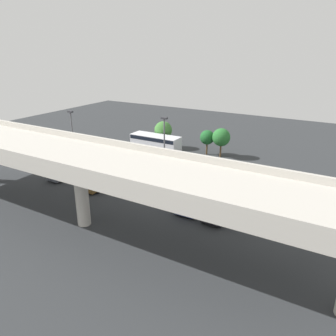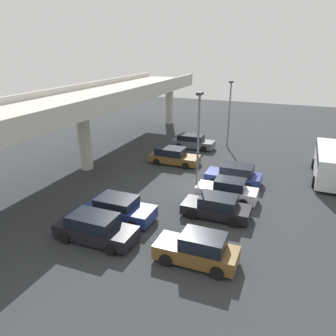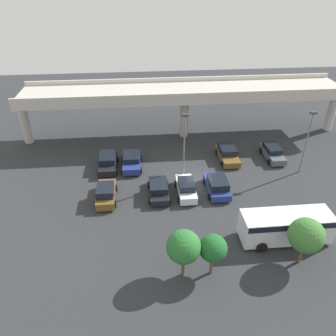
# 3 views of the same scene
# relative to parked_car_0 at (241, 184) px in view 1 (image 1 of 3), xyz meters

# --- Properties ---
(ground_plane) EXTENTS (88.07, 88.07, 0.00)m
(ground_plane) POSITION_rel_parked_car_0_xyz_m (9.60, 2.32, -0.80)
(ground_plane) COLOR #2D3033
(highway_overpass) EXTENTS (42.23, 6.79, 7.09)m
(highway_overpass) POSITION_rel_parked_car_0_xyz_m (9.60, 13.69, 5.08)
(highway_overpass) COLOR #BCB7AD
(highway_overpass) RESTS_ON ground_plane
(parked_car_0) EXTENTS (2.02, 4.34, 1.72)m
(parked_car_0) POSITION_rel_parked_car_0_xyz_m (0.00, 0.00, 0.00)
(parked_car_0) COLOR brown
(parked_car_0) RESTS_ON ground_plane
(parked_car_1) EXTENTS (2.25, 4.56, 1.53)m
(parked_car_1) POSITION_rel_parked_car_0_xyz_m (2.51, 6.14, -0.06)
(parked_car_1) COLOR navy
(parked_car_1) RESTS_ON ground_plane
(parked_car_2) EXTENTS (2.15, 4.46, 1.50)m
(parked_car_2) POSITION_rel_parked_car_0_xyz_m (5.22, 0.31, -0.09)
(parked_car_2) COLOR black
(parked_car_2) RESTS_ON ground_plane
(parked_car_3) EXTENTS (1.96, 4.43, 1.63)m
(parked_car_3) POSITION_rel_parked_car_0_xyz_m (7.99, 0.21, -0.05)
(parked_car_3) COLOR silver
(parked_car_3) RESTS_ON ground_plane
(parked_car_4) EXTENTS (2.26, 4.45, 1.63)m
(parked_car_4) POSITION_rel_parked_car_0_xyz_m (11.20, 0.33, -0.02)
(parked_car_4) COLOR navy
(parked_car_4) RESTS_ON ground_plane
(parked_car_5) EXTENTS (2.24, 4.75, 1.55)m
(parked_car_5) POSITION_rel_parked_car_0_xyz_m (13.93, 6.79, -0.06)
(parked_car_5) COLOR brown
(parked_car_5) RESTS_ON ground_plane
(parked_car_6) EXTENTS (2.01, 4.55, 1.52)m
(parked_car_6) POSITION_rel_parked_car_0_xyz_m (19.38, 6.59, -0.06)
(parked_car_6) COLOR #515660
(parked_car_6) RESTS_ON ground_plane
(parked_car_7) EXTENTS (2.15, 4.82, 1.63)m
(parked_car_7) POSITION_rel_parked_car_0_xyz_m (-0.19, 6.19, -0.02)
(parked_car_7) COLOR black
(parked_car_7) RESTS_ON ground_plane
(shuttle_bus) EXTENTS (7.45, 2.73, 2.62)m
(shuttle_bus) POSITION_rel_parked_car_0_xyz_m (15.27, -6.98, 0.77)
(shuttle_bus) COLOR silver
(shuttle_bus) RESTS_ON ground_plane
(lamp_post_near_aisle) EXTENTS (0.70, 0.35, 7.24)m
(lamp_post_near_aisle) POSITION_rel_parked_car_0_xyz_m (21.29, 3.13, 3.49)
(lamp_post_near_aisle) COLOR slate
(lamp_post_near_aisle) RESTS_ON ground_plane
(lamp_post_mid_lot) EXTENTS (0.70, 0.35, 7.73)m
(lamp_post_mid_lot) POSITION_rel_parked_car_0_xyz_m (8.02, 2.58, 3.75)
(lamp_post_mid_lot) COLOR slate
(lamp_post_mid_lot) RESTS_ON ground_plane
(tree_front_left) EXTENTS (2.51, 2.51, 4.12)m
(tree_front_left) POSITION_rel_parked_car_0_xyz_m (6.30, -9.93, 2.06)
(tree_front_left) COLOR brown
(tree_front_left) RESTS_ON ground_plane
(tree_front_centre) EXTENTS (2.07, 2.07, 3.59)m
(tree_front_centre) POSITION_rel_parked_car_0_xyz_m (8.43, -9.97, 1.74)
(tree_front_centre) COLOR brown
(tree_front_centre) RESTS_ON ground_plane
(tree_front_far_right) EXTENTS (2.69, 2.69, 4.15)m
(tree_front_far_right) POSITION_rel_parked_car_0_xyz_m (15.52, -9.57, 2.00)
(tree_front_far_right) COLOR brown
(tree_front_far_right) RESTS_ON ground_plane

